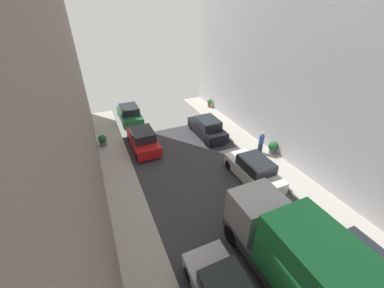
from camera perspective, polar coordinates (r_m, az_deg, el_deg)
parked_car_left_3 at (r=18.23m, az=-11.86°, el=1.03°), size 1.78×4.20×1.57m
parked_car_left_4 at (r=22.85m, az=-14.98°, el=7.01°), size 1.78×4.20×1.57m
parked_car_right_2 at (r=12.40m, az=35.06°, el=-22.76°), size 1.78×4.20×1.57m
parked_car_right_3 at (r=15.17m, az=14.82°, el=-6.22°), size 1.78×4.20×1.57m
parked_car_right_4 at (r=19.65m, az=3.72°, el=3.99°), size 1.78×4.20×1.57m
delivery_truck at (r=10.07m, az=25.11°, el=-24.65°), size 2.26×6.60×3.38m
pedestrian at (r=17.57m, az=16.51°, el=0.46°), size 0.40×0.36×1.72m
potted_plant_0 at (r=25.21m, az=4.31°, el=10.08°), size 0.52×0.52×0.86m
potted_plant_2 at (r=19.23m, az=-20.98°, el=0.87°), size 0.61×0.61×0.91m
potted_plant_4 at (r=18.03m, az=19.13°, el=-0.68°), size 0.68×0.68×0.95m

